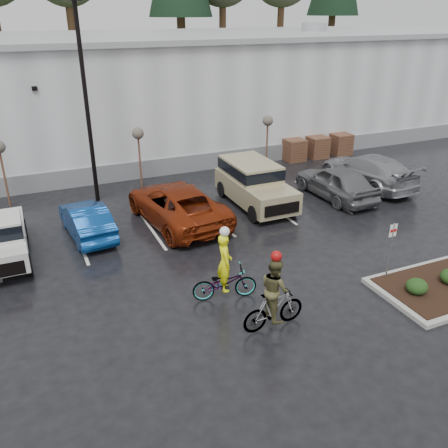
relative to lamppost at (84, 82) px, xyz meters
name	(u,v)px	position (x,y,z in m)	size (l,w,h in m)	color
ground	(294,309)	(4.00, -12.00, -5.69)	(120.00, 120.00, 0.00)	black
warehouse	(125,91)	(4.00, 9.99, -2.04)	(60.50, 15.50, 7.20)	#BABDBF
wooded_ridge	(77,67)	(4.00, 33.00, -2.69)	(80.00, 25.00, 6.00)	#1D3817
lamppost	(84,82)	(0.00, 0.00, 0.00)	(0.50, 1.00, 9.22)	black
sapling_mid	(138,137)	(2.50, 1.00, -2.96)	(0.60, 0.60, 3.20)	#482F1C
sapling_east	(268,124)	(10.00, 1.00, -2.96)	(0.60, 0.60, 3.20)	#482F1C
pallet_stack_a	(294,150)	(12.50, 2.00, -5.01)	(1.20, 1.20, 1.35)	#482F1C
pallet_stack_b	(317,147)	(14.20, 2.00, -5.01)	(1.20, 1.20, 1.35)	#482F1C
pallet_stack_c	(340,144)	(16.00, 2.00, -5.01)	(1.20, 1.20, 1.35)	#482F1C
shrub_a	(417,286)	(8.00, -13.00, -5.27)	(0.70, 0.70, 0.52)	#173512
fire_lane_sign	(391,245)	(7.80, -11.80, -4.28)	(0.30, 0.05, 2.20)	gray
car_blue	(87,220)	(-1.08, -3.86, -4.99)	(1.48, 4.24, 1.40)	navy
car_red	(177,204)	(2.79, -4.04, -4.83)	(2.83, 6.13, 1.70)	maroon
suv_tan	(256,185)	(6.85, -3.71, -4.66)	(2.20, 5.10, 2.06)	tan
car_grey	(336,182)	(11.00, -4.39, -4.85)	(1.97, 4.89, 1.67)	slate
car_far_silver	(368,170)	(13.62, -3.57, -4.84)	(2.37, 5.83, 1.69)	#95979C
cyclist_hivis	(225,277)	(2.24, -10.50, -4.90)	(2.22, 1.16, 2.57)	#3F3F44
cyclist_olive	(274,301)	(2.94, -12.50, -4.77)	(1.98, 0.96, 2.54)	#3F3F44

